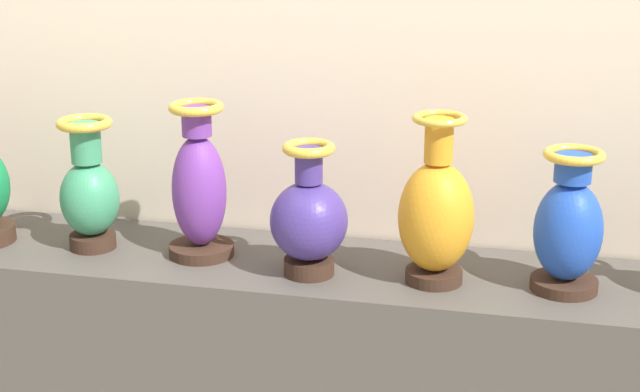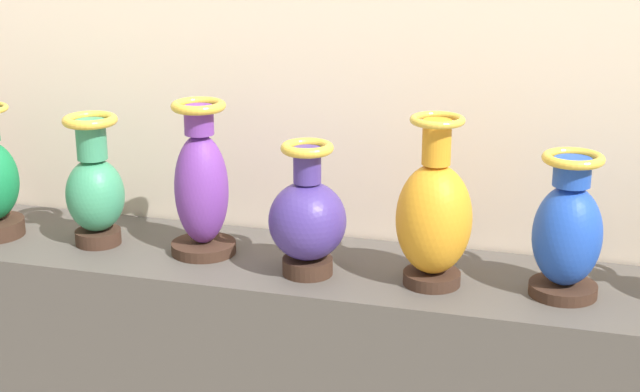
{
  "view_description": "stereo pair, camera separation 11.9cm",
  "coord_description": "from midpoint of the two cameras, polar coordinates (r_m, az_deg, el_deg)",
  "views": [
    {
      "loc": [
        0.5,
        -2.14,
        1.69
      ],
      "look_at": [
        0.0,
        0.0,
        1.0
      ],
      "focal_mm": 54.97,
      "sensor_mm": 36.0,
      "label": 1
    },
    {
      "loc": [
        0.62,
        -2.11,
        1.69
      ],
      "look_at": [
        0.0,
        0.0,
        1.0
      ],
      "focal_mm": 54.97,
      "sensor_mm": 36.0,
      "label": 2
    }
  ],
  "objects": [
    {
      "name": "vase_jade",
      "position": [
        2.49,
        -11.66,
        0.48
      ],
      "size": [
        0.15,
        0.15,
        0.33
      ],
      "color": "#382319",
      "rests_on": "display_shelf"
    },
    {
      "name": "vase_violet",
      "position": [
        2.38,
        -5.51,
        0.52
      ],
      "size": [
        0.16,
        0.16,
        0.38
      ],
      "color": "#382319",
      "rests_on": "display_shelf"
    },
    {
      "name": "vase_indigo",
      "position": [
        2.25,
        0.77,
        -1.32
      ],
      "size": [
        0.18,
        0.18,
        0.32
      ],
      "color": "#382319",
      "rests_on": "display_shelf"
    },
    {
      "name": "vase_amber",
      "position": [
        2.21,
        8.19,
        -1.18
      ],
      "size": [
        0.17,
        0.17,
        0.39
      ],
      "color": "#382319",
      "rests_on": "display_shelf"
    },
    {
      "name": "vase_sapphire",
      "position": [
        2.21,
        15.7,
        -2.07
      ],
      "size": [
        0.15,
        0.15,
        0.32
      ],
      "color": "#382319",
      "rests_on": "display_shelf"
    }
  ]
}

